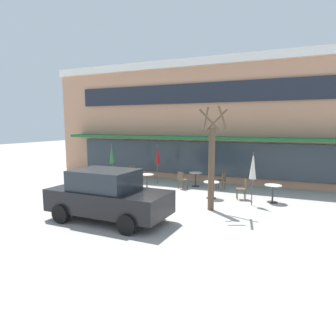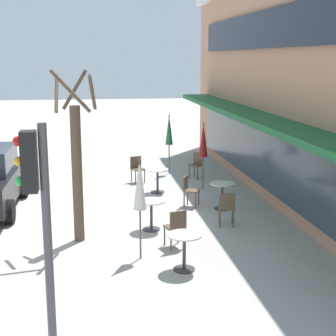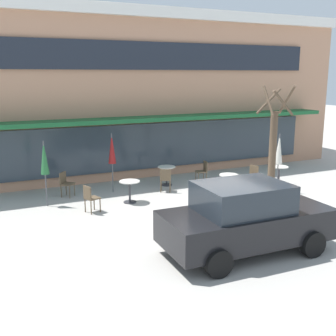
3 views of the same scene
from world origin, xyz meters
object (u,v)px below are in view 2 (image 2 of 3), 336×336
(cafe_chair_0, at_px, (227,206))
(patio_umbrella_cream_folded, at_px, (169,130))
(cafe_table_streetside, at_px, (158,177))
(cafe_chair_4, at_px, (137,167))
(cafe_chair_1, at_px, (189,189))
(cafe_table_near_wall, at_px, (184,246))
(cafe_chair_3, at_px, (176,226))
(cafe_table_by_tree, at_px, (151,210))
(cafe_table_mid_patio, at_px, (222,192))
(cafe_chair_2, at_px, (197,163))
(traffic_light_pole, at_px, (38,207))
(street_tree, at_px, (77,164))
(patio_umbrella_corner_open, at_px, (203,140))
(patio_umbrella_green_folded, at_px, (140,185))

(cafe_chair_0, bearing_deg, patio_umbrella_cream_folded, -175.24)
(cafe_table_streetside, relative_size, cafe_chair_4, 0.85)
(cafe_chair_4, bearing_deg, cafe_chair_1, 20.99)
(cafe_table_near_wall, height_order, cafe_table_streetside, same)
(cafe_chair_3, bearing_deg, cafe_table_streetside, 177.37)
(cafe_chair_4, bearing_deg, cafe_table_near_wall, 1.85)
(cafe_table_by_tree, distance_m, cafe_table_mid_patio, 2.65)
(cafe_table_streetside, bearing_deg, cafe_chair_4, -161.04)
(cafe_table_streetside, distance_m, cafe_chair_0, 3.82)
(cafe_table_streetside, height_order, cafe_chair_2, cafe_chair_2)
(cafe_table_streetside, xyz_separation_m, cafe_chair_2, (-1.84, 1.66, 0.01))
(cafe_table_near_wall, distance_m, cafe_table_by_tree, 2.60)
(cafe_table_mid_patio, distance_m, cafe_chair_3, 3.32)
(cafe_table_streetside, height_order, cafe_chair_1, cafe_chair_1)
(traffic_light_pole, bearing_deg, cafe_chair_1, 154.96)
(cafe_table_mid_patio, bearing_deg, street_tree, -63.60)
(patio_umbrella_cream_folded, relative_size, patio_umbrella_corner_open, 1.00)
(patio_umbrella_cream_folded, relative_size, cafe_chair_1, 2.47)
(patio_umbrella_cream_folded, distance_m, cafe_chair_3, 7.69)
(cafe_table_streetside, height_order, cafe_chair_3, cafe_chair_3)
(cafe_chair_4, bearing_deg, cafe_chair_2, 98.78)
(cafe_chair_0, height_order, cafe_chair_3, same)
(cafe_table_by_tree, distance_m, cafe_chair_2, 5.88)
(cafe_table_by_tree, xyz_separation_m, cafe_chair_4, (-5.08, 0.11, 0.01))
(patio_umbrella_green_folded, distance_m, cafe_chair_0, 3.19)
(traffic_light_pole, bearing_deg, cafe_chair_4, 167.98)
(cafe_table_by_tree, height_order, cafe_chair_1, cafe_chair_1)
(cafe_table_streetside, xyz_separation_m, patio_umbrella_green_folded, (5.41, -1.08, 1.11))
(patio_umbrella_green_folded, distance_m, cafe_chair_4, 7.02)
(patio_umbrella_green_folded, distance_m, street_tree, 1.89)
(cafe_chair_0, relative_size, cafe_chair_1, 1.00)
(cafe_chair_1, xyz_separation_m, cafe_chair_2, (-3.49, 0.96, 0.00))
(patio_umbrella_cream_folded, xyz_separation_m, cafe_chair_2, (0.81, 0.88, -1.10))
(cafe_table_near_wall, relative_size, cafe_chair_2, 0.85)
(cafe_chair_1, bearing_deg, cafe_chair_2, 164.57)
(cafe_table_by_tree, bearing_deg, cafe_chair_1, 145.43)
(patio_umbrella_green_folded, height_order, patio_umbrella_corner_open, same)
(patio_umbrella_green_folded, xyz_separation_m, patio_umbrella_corner_open, (-5.53, 2.58, 0.00))
(cafe_table_by_tree, relative_size, patio_umbrella_corner_open, 0.35)
(cafe_chair_4, height_order, traffic_light_pole, traffic_light_pole)
(cafe_table_near_wall, relative_size, cafe_table_mid_patio, 1.00)
(traffic_light_pole, bearing_deg, street_tree, 175.72)
(cafe_table_near_wall, relative_size, traffic_light_pole, 0.22)
(patio_umbrella_green_folded, bearing_deg, street_tree, -135.58)
(cafe_table_mid_patio, relative_size, cafe_chair_0, 0.85)
(patio_umbrella_green_folded, bearing_deg, cafe_chair_1, 154.66)
(patio_umbrella_cream_folded, height_order, cafe_chair_1, patio_umbrella_cream_folded)
(cafe_table_near_wall, distance_m, street_tree, 3.25)
(cafe_table_by_tree, xyz_separation_m, cafe_chair_3, (1.32, 0.40, 0.01))
(patio_umbrella_cream_folded, height_order, cafe_chair_2, patio_umbrella_cream_folded)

